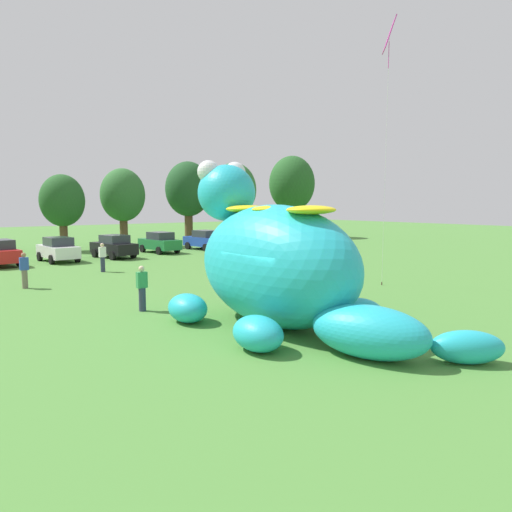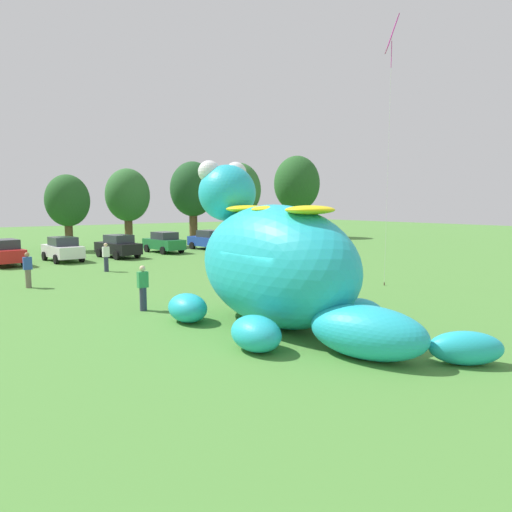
{
  "view_description": "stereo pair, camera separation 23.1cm",
  "coord_description": "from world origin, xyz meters",
  "px_view_note": "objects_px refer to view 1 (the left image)",
  "views": [
    {
      "loc": [
        -9.08,
        -11.0,
        3.98
      ],
      "look_at": [
        0.49,
        1.57,
        2.21
      ],
      "focal_mm": 32.44,
      "sensor_mm": 36.0,
      "label": 1
    },
    {
      "loc": [
        -8.9,
        -11.14,
        3.98
      ],
      "look_at": [
        0.49,
        1.57,
        2.21
      ],
      "focal_mm": 32.44,
      "sensor_mm": 36.0,
      "label": 2
    }
  ],
  "objects_px": {
    "car_blue": "(205,240)",
    "spectator_near_inflatable": "(103,258)",
    "car_white": "(58,249)",
    "spectator_by_cars": "(24,271)",
    "box_truck": "(267,229)",
    "tethered_flying_kite": "(389,40)",
    "car_black": "(114,246)",
    "car_green": "(160,242)",
    "spectator_mid_field": "(142,289)",
    "giant_inflatable_creature": "(275,264)"
  },
  "relations": [
    {
      "from": "car_blue",
      "to": "spectator_near_inflatable",
      "type": "distance_m",
      "value": 14.26
    },
    {
      "from": "spectator_by_cars",
      "to": "car_green",
      "type": "bearing_deg",
      "value": 42.11
    },
    {
      "from": "car_blue",
      "to": "spectator_mid_field",
      "type": "xyz_separation_m",
      "value": [
        -14.08,
        -18.95,
        -0.01
      ]
    },
    {
      "from": "car_blue",
      "to": "giant_inflatable_creature",
      "type": "bearing_deg",
      "value": -115.88
    },
    {
      "from": "car_green",
      "to": "tethered_flying_kite",
      "type": "distance_m",
      "value": 23.51
    },
    {
      "from": "car_green",
      "to": "car_black",
      "type": "bearing_deg",
      "value": -163.37
    },
    {
      "from": "spectator_near_inflatable",
      "to": "car_green",
      "type": "bearing_deg",
      "value": 46.81
    },
    {
      "from": "giant_inflatable_creature",
      "to": "spectator_by_cars",
      "type": "relative_size",
      "value": 6.41
    },
    {
      "from": "car_black",
      "to": "spectator_mid_field",
      "type": "bearing_deg",
      "value": -107.15
    },
    {
      "from": "car_blue",
      "to": "tethered_flying_kite",
      "type": "height_order",
      "value": "tethered_flying_kite"
    },
    {
      "from": "giant_inflatable_creature",
      "to": "car_black",
      "type": "height_order",
      "value": "giant_inflatable_creature"
    },
    {
      "from": "car_green",
      "to": "spectator_by_cars",
      "type": "height_order",
      "value": "car_green"
    },
    {
      "from": "car_black",
      "to": "box_truck",
      "type": "relative_size",
      "value": 0.65
    },
    {
      "from": "giant_inflatable_creature",
      "to": "car_white",
      "type": "distance_m",
      "value": 22.3
    },
    {
      "from": "car_white",
      "to": "box_truck",
      "type": "xyz_separation_m",
      "value": [
        19.86,
        1.58,
        0.74
      ]
    },
    {
      "from": "car_white",
      "to": "spectator_near_inflatable",
      "type": "distance_m",
      "value": 6.8
    },
    {
      "from": "car_white",
      "to": "spectator_by_cars",
      "type": "height_order",
      "value": "car_white"
    },
    {
      "from": "car_white",
      "to": "spectator_mid_field",
      "type": "distance_m",
      "value": 17.76
    },
    {
      "from": "spectator_mid_field",
      "to": "spectator_near_inflatable",
      "type": "bearing_deg",
      "value": 78.2
    },
    {
      "from": "giant_inflatable_creature",
      "to": "spectator_near_inflatable",
      "type": "bearing_deg",
      "value": 91.47
    },
    {
      "from": "giant_inflatable_creature",
      "to": "car_black",
      "type": "relative_size",
      "value": 2.53
    },
    {
      "from": "box_truck",
      "to": "car_white",
      "type": "bearing_deg",
      "value": -175.44
    },
    {
      "from": "car_white",
      "to": "car_blue",
      "type": "bearing_deg",
      "value": 5.7
    },
    {
      "from": "giant_inflatable_creature",
      "to": "car_blue",
      "type": "distance_m",
      "value": 26.14
    },
    {
      "from": "car_white",
      "to": "car_green",
      "type": "distance_m",
      "value": 8.36
    },
    {
      "from": "box_truck",
      "to": "car_green",
      "type": "bearing_deg",
      "value": -178.2
    },
    {
      "from": "car_white",
      "to": "box_truck",
      "type": "distance_m",
      "value": 19.94
    },
    {
      "from": "giant_inflatable_creature",
      "to": "car_black",
      "type": "xyz_separation_m",
      "value": [
        2.76,
        22.16,
        -1.19
      ]
    },
    {
      "from": "spectator_mid_field",
      "to": "box_truck",
      "type": "bearing_deg",
      "value": 42.06
    },
    {
      "from": "spectator_near_inflatable",
      "to": "spectator_mid_field",
      "type": "distance_m",
      "value": 11.18
    },
    {
      "from": "car_white",
      "to": "car_green",
      "type": "xyz_separation_m",
      "value": [
        8.27,
        1.22,
        0.0
      ]
    },
    {
      "from": "car_green",
      "to": "box_truck",
      "type": "relative_size",
      "value": 0.64
    },
    {
      "from": "spectator_mid_field",
      "to": "tethered_flying_kite",
      "type": "relative_size",
      "value": 0.14
    },
    {
      "from": "giant_inflatable_creature",
      "to": "car_green",
      "type": "bearing_deg",
      "value": 73.19
    },
    {
      "from": "box_truck",
      "to": "spectator_by_cars",
      "type": "bearing_deg",
      "value": -154.35
    },
    {
      "from": "car_green",
      "to": "box_truck",
      "type": "height_order",
      "value": "box_truck"
    },
    {
      "from": "spectator_near_inflatable",
      "to": "tethered_flying_kite",
      "type": "xyz_separation_m",
      "value": [
        9.45,
        -12.84,
        10.75
      ]
    },
    {
      "from": "car_blue",
      "to": "spectator_near_inflatable",
      "type": "height_order",
      "value": "car_blue"
    },
    {
      "from": "car_green",
      "to": "spectator_by_cars",
      "type": "xyz_separation_m",
      "value": [
        -12.29,
        -11.1,
        -0.01
      ]
    },
    {
      "from": "car_black",
      "to": "spectator_mid_field",
      "type": "distance_m",
      "value": 18.44
    },
    {
      "from": "car_white",
      "to": "car_black",
      "type": "xyz_separation_m",
      "value": [
        3.93,
        -0.07,
        0.0
      ]
    },
    {
      "from": "car_black",
      "to": "spectator_mid_field",
      "type": "xyz_separation_m",
      "value": [
        -5.44,
        -17.62,
        -0.01
      ]
    },
    {
      "from": "tethered_flying_kite",
      "to": "box_truck",
      "type": "bearing_deg",
      "value": 65.55
    },
    {
      "from": "car_blue",
      "to": "spectator_mid_field",
      "type": "relative_size",
      "value": 2.5
    },
    {
      "from": "box_truck",
      "to": "spectator_near_inflatable",
      "type": "xyz_separation_m",
      "value": [
        -19.08,
        -8.34,
        -0.75
      ]
    },
    {
      "from": "car_green",
      "to": "spectator_mid_field",
      "type": "bearing_deg",
      "value": -117.32
    },
    {
      "from": "tethered_flying_kite",
      "to": "spectator_near_inflatable",
      "type": "bearing_deg",
      "value": 126.35
    },
    {
      "from": "spectator_near_inflatable",
      "to": "tethered_flying_kite",
      "type": "distance_m",
      "value": 19.23
    },
    {
      "from": "giant_inflatable_creature",
      "to": "car_white",
      "type": "xyz_separation_m",
      "value": [
        -1.18,
        22.23,
        -1.19
      ]
    },
    {
      "from": "car_blue",
      "to": "box_truck",
      "type": "relative_size",
      "value": 0.64
    }
  ]
}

